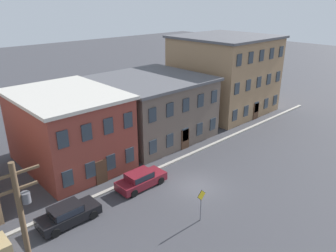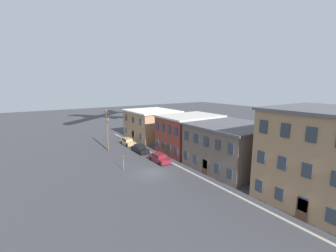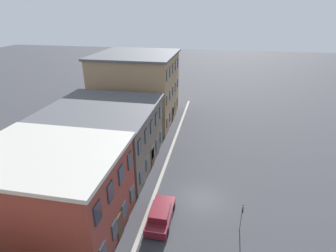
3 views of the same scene
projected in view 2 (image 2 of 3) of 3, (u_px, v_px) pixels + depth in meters
The scene contains 11 objects.
ground_plane at pixel (153, 173), 33.22m from camera, with size 200.00×200.00×0.00m, color #38383D.
kerb_strip at pixel (178, 166), 35.65m from camera, with size 56.00×0.36×0.16m, color #9E998E.
apartment_corner at pixel (152, 124), 54.60m from camera, with size 12.33×10.36×6.77m.
apartment_midblock at pixel (189, 133), 43.29m from camera, with size 8.66×11.15×7.09m.
apartment_far at pixel (232, 146), 34.93m from camera, with size 11.73×11.52×6.83m.
apartment_annex at pixel (334, 158), 23.66m from camera, with size 12.30×11.74×10.39m.
car_tan at pixel (128, 141), 48.43m from camera, with size 4.40×1.92×1.43m.
car_black at pixel (140, 148), 43.13m from camera, with size 4.40×1.92×1.43m.
car_maroon at pixel (159, 158), 37.67m from camera, with size 4.40×1.92×1.43m.
caution_sign at pixel (123, 160), 33.70m from camera, with size 0.85×0.08×2.56m.
utility_pole at pixel (107, 128), 43.30m from camera, with size 2.40×0.44×8.23m.
Camera 2 is at (27.42, -15.49, 12.82)m, focal length 24.00 mm.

